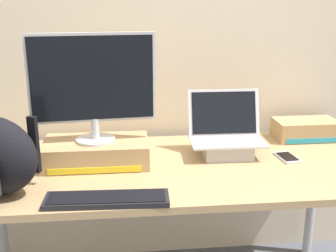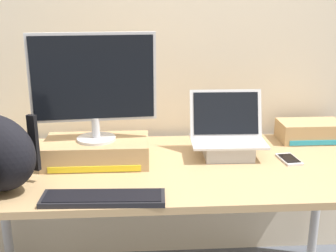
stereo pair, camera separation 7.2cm
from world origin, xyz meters
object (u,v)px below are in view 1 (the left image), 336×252
open_laptop (226,142)px  plush_toy (22,149)px  external_keyboard (107,199)px  cell_phone (287,157)px  toner_box_yellow (96,152)px  desktop_monitor (93,84)px  toner_box_cyan (305,129)px

open_laptop → plush_toy: bearing=178.9°
external_keyboard → cell_phone: size_ratio=3.10×
open_laptop → cell_phone: 0.29m
toner_box_yellow → external_keyboard: (0.06, -0.39, -0.04)m
plush_toy → open_laptop: bearing=-2.4°
toner_box_yellow → cell_phone: bearing=-2.4°
open_laptop → external_keyboard: size_ratio=0.76×
desktop_monitor → open_laptop: (0.60, 0.05, -0.30)m
open_laptop → external_keyboard: open_laptop is taller
cell_phone → toner_box_cyan: (0.20, 0.27, 0.04)m
open_laptop → toner_box_cyan: size_ratio=1.08×
external_keyboard → plush_toy: plush_toy is taller
plush_toy → toner_box_cyan: bearing=6.0°
external_keyboard → cell_phone: 0.89m
external_keyboard → plush_toy: 0.62m
external_keyboard → toner_box_cyan: 1.19m
open_laptop → desktop_monitor: bearing=-174.0°
desktop_monitor → toner_box_cyan: bearing=7.7°
plush_toy → toner_box_cyan: 1.42m
open_laptop → plush_toy: open_laptop is taller
toner_box_yellow → open_laptop: (0.60, 0.05, 0.01)m
cell_phone → plush_toy: plush_toy is taller
cell_phone → plush_toy: bearing=167.8°
open_laptop → toner_box_cyan: open_laptop is taller
desktop_monitor → toner_box_cyan: desktop_monitor is taller
toner_box_cyan → plush_toy: bearing=-174.0°
external_keyboard → toner_box_cyan: (1.01, 0.62, 0.04)m
cell_phone → external_keyboard: bearing=-163.0°
external_keyboard → cell_phone: (0.81, 0.35, -0.01)m
toner_box_yellow → plush_toy: 0.35m
desktop_monitor → toner_box_cyan: 1.14m
external_keyboard → plush_toy: size_ratio=4.80×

